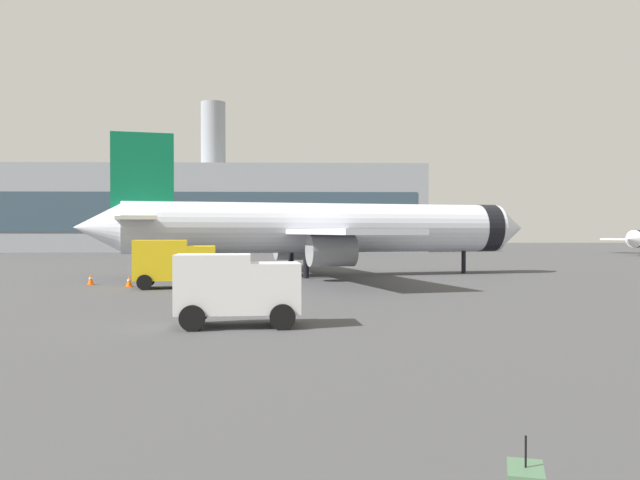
{
  "coord_description": "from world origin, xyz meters",
  "views": [
    {
      "loc": [
        -0.35,
        -3.07,
        3.4
      ],
      "look_at": [
        0.52,
        29.01,
        3.0
      ],
      "focal_mm": 37.46,
      "sensor_mm": 36.0,
      "label": 1
    }
  ],
  "objects_px": {
    "airplane_at_gate": "(320,228)",
    "safety_cone_mid": "(129,281)",
    "cargo_van": "(236,286)",
    "safety_cone_near": "(91,279)",
    "service_truck": "(174,261)"
  },
  "relations": [
    {
      "from": "safety_cone_near",
      "to": "service_truck",
      "type": "bearing_deg",
      "value": -24.64
    },
    {
      "from": "safety_cone_near",
      "to": "safety_cone_mid",
      "type": "distance_m",
      "value": 3.33
    },
    {
      "from": "service_truck",
      "to": "safety_cone_near",
      "type": "xyz_separation_m",
      "value": [
        -5.79,
        2.66,
        -1.25
      ]
    },
    {
      "from": "safety_cone_mid",
      "to": "safety_cone_near",
      "type": "bearing_deg",
      "value": 149.77
    },
    {
      "from": "cargo_van",
      "to": "safety_cone_near",
      "type": "distance_m",
      "value": 22.12
    },
    {
      "from": "airplane_at_gate",
      "to": "cargo_van",
      "type": "relative_size",
      "value": 7.78
    },
    {
      "from": "airplane_at_gate",
      "to": "cargo_van",
      "type": "bearing_deg",
      "value": -97.87
    },
    {
      "from": "safety_cone_near",
      "to": "safety_cone_mid",
      "type": "xyz_separation_m",
      "value": [
        2.87,
        -1.67,
        -0.01
      ]
    },
    {
      "from": "cargo_van",
      "to": "safety_cone_near",
      "type": "relative_size",
      "value": 6.29
    },
    {
      "from": "service_truck",
      "to": "cargo_van",
      "type": "distance_m",
      "value": 17.27
    },
    {
      "from": "safety_cone_mid",
      "to": "cargo_van",
      "type": "bearing_deg",
      "value": -64.52
    },
    {
      "from": "airplane_at_gate",
      "to": "safety_cone_mid",
      "type": "relative_size",
      "value": 49.67
    },
    {
      "from": "service_truck",
      "to": "safety_cone_near",
      "type": "bearing_deg",
      "value": 155.36
    },
    {
      "from": "service_truck",
      "to": "safety_cone_mid",
      "type": "bearing_deg",
      "value": 161.4
    },
    {
      "from": "service_truck",
      "to": "safety_cone_mid",
      "type": "relative_size",
      "value": 7.12
    }
  ]
}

